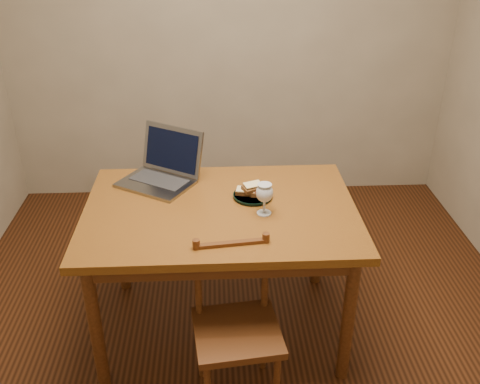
{
  "coord_description": "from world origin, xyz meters",
  "views": [
    {
      "loc": [
        -0.11,
        -2.19,
        2.02
      ],
      "look_at": [
        -0.0,
        0.06,
        0.8
      ],
      "focal_mm": 40.0,
      "sensor_mm": 36.0,
      "label": 1
    }
  ],
  "objects_px": {
    "milk_glass": "(264,199)",
    "laptop": "(164,167)",
    "plate": "(253,196)",
    "chair": "(236,320)",
    "table": "(221,223)"
  },
  "relations": [
    {
      "from": "laptop",
      "to": "milk_glass",
      "type": "bearing_deg",
      "value": -5.96
    },
    {
      "from": "table",
      "to": "laptop",
      "type": "height_order",
      "value": "laptop"
    },
    {
      "from": "chair",
      "to": "milk_glass",
      "type": "relative_size",
      "value": 2.6
    },
    {
      "from": "table",
      "to": "plate",
      "type": "distance_m",
      "value": 0.21
    },
    {
      "from": "table",
      "to": "chair",
      "type": "xyz_separation_m",
      "value": [
        0.06,
        -0.44,
        -0.23
      ]
    },
    {
      "from": "milk_glass",
      "to": "laptop",
      "type": "bearing_deg",
      "value": 142.34
    },
    {
      "from": "table",
      "to": "chair",
      "type": "distance_m",
      "value": 0.5
    },
    {
      "from": "plate",
      "to": "milk_glass",
      "type": "bearing_deg",
      "value": -75.4
    },
    {
      "from": "table",
      "to": "laptop",
      "type": "distance_m",
      "value": 0.45
    },
    {
      "from": "table",
      "to": "plate",
      "type": "bearing_deg",
      "value": 30.2
    },
    {
      "from": "table",
      "to": "plate",
      "type": "relative_size",
      "value": 6.64
    },
    {
      "from": "plate",
      "to": "chair",
      "type": "bearing_deg",
      "value": -101.27
    },
    {
      "from": "table",
      "to": "plate",
      "type": "xyz_separation_m",
      "value": [
        0.16,
        0.09,
        0.09
      ]
    },
    {
      "from": "chair",
      "to": "plate",
      "type": "height_order",
      "value": "same"
    },
    {
      "from": "laptop",
      "to": "plate",
      "type": "bearing_deg",
      "value": 5.61
    }
  ]
}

